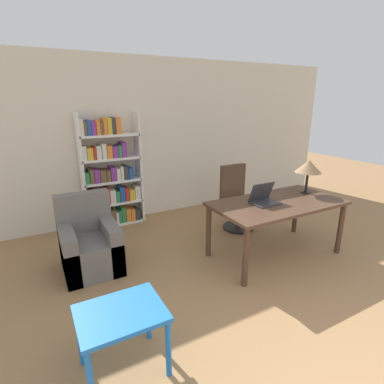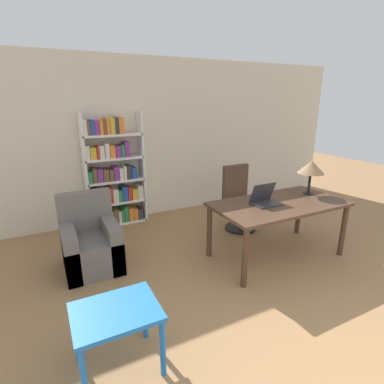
{
  "view_description": "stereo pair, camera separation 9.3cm",
  "coord_description": "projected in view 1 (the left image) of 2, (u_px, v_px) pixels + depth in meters",
  "views": [
    {
      "loc": [
        -1.79,
        -0.41,
        2.03
      ],
      "look_at": [
        -0.23,
        2.49,
        1.0
      ],
      "focal_mm": 28.0,
      "sensor_mm": 36.0,
      "label": 1
    },
    {
      "loc": [
        -1.71,
        -0.45,
        2.03
      ],
      "look_at": [
        -0.23,
        2.49,
        1.0
      ],
      "focal_mm": 28.0,
      "sensor_mm": 36.0,
      "label": 2
    }
  ],
  "objects": [
    {
      "name": "office_chair",
      "position": [
        236.0,
        200.0,
        4.83
      ],
      "size": [
        0.49,
        0.49,
        1.03
      ],
      "color": "black",
      "rests_on": "ground_plane"
    },
    {
      "name": "armchair",
      "position": [
        90.0,
        246.0,
        3.68
      ],
      "size": [
        0.66,
        0.73,
        0.92
      ],
      "color": "#66605B",
      "rests_on": "ground_plane"
    },
    {
      "name": "table_lamp",
      "position": [
        308.0,
        167.0,
        4.13
      ],
      "size": [
        0.36,
        0.36,
        0.47
      ],
      "color": "black",
      "rests_on": "desk"
    },
    {
      "name": "desk",
      "position": [
        277.0,
        208.0,
        3.9
      ],
      "size": [
        1.72,
        0.9,
        0.75
      ],
      "color": "#4C3323",
      "rests_on": "ground_plane"
    },
    {
      "name": "laptop",
      "position": [
        264.0,
        199.0,
        3.82
      ],
      "size": [
        0.35,
        0.26,
        0.26
      ],
      "color": "#2D2D33",
      "rests_on": "desk"
    },
    {
      "name": "side_table_blue",
      "position": [
        121.0,
        321.0,
        2.22
      ],
      "size": [
        0.63,
        0.5,
        0.54
      ],
      "color": "blue",
      "rests_on": "ground_plane"
    },
    {
      "name": "wall_back",
      "position": [
        147.0,
        140.0,
        5.16
      ],
      "size": [
        8.0,
        0.06,
        2.7
      ],
      "color": "beige",
      "rests_on": "ground_plane"
    },
    {
      "name": "bookshelf",
      "position": [
        110.0,
        177.0,
        4.83
      ],
      "size": [
        0.95,
        0.28,
        1.84
      ],
      "color": "white",
      "rests_on": "ground_plane"
    }
  ]
}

